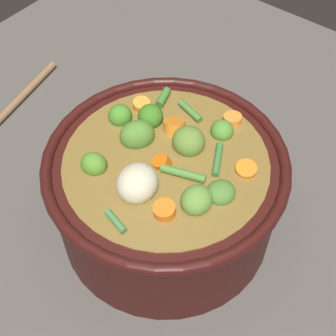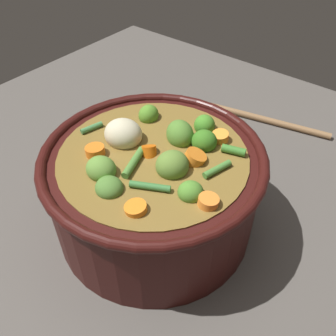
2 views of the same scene
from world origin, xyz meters
name	(u,v)px [view 1 (image 1 of 2)]	position (x,y,z in m)	size (l,w,h in m)	color
ground_plane	(166,222)	(0.00, 0.00, 0.00)	(1.10, 1.10, 0.00)	#514C47
cooking_pot	(166,190)	(0.00, 0.00, 0.07)	(0.30, 0.30, 0.16)	#38110F
wooden_spoon	(49,122)	(0.26, -0.03, 0.01)	(0.20, 0.25, 0.01)	olive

